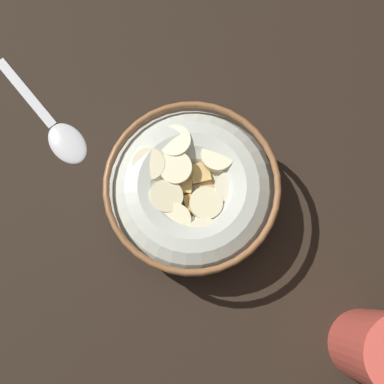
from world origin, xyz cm
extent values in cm
cube|color=black|center=(0.00, 0.00, -1.00)|extent=(135.32, 135.32, 2.00)
cylinder|color=beige|center=(0.00, 0.00, 0.30)|extent=(8.64, 8.64, 0.60)
torus|color=beige|center=(0.00, 0.00, 3.03)|extent=(15.72, 15.72, 6.06)
torus|color=brown|center=(0.00, 0.00, 5.76)|extent=(15.84, 15.84, 0.60)
cylinder|color=white|center=(0.00, 0.00, 3.84)|extent=(12.08, 12.08, 0.40)
cube|color=#B78947|center=(-0.46, -3.87, 4.58)|extent=(2.48, 2.50, 0.96)
cube|color=#B78947|center=(1.38, 0.45, 4.36)|extent=(2.49, 2.46, 0.97)
cube|color=tan|center=(0.81, -1.08, 4.49)|extent=(2.56, 2.56, 1.04)
cube|color=#B78947|center=(1.53, 3.75, 4.48)|extent=(2.07, 2.13, 1.00)
cube|color=tan|center=(2.25, -2.39, 4.51)|extent=(2.23, 2.20, 0.92)
cube|color=#B78947|center=(2.20, -3.99, 4.34)|extent=(2.50, 2.51, 0.94)
cube|color=tan|center=(-4.90, -0.07, 4.37)|extent=(2.28, 2.30, 0.85)
cube|color=#AD7F42|center=(3.73, 1.77, 4.60)|extent=(2.49, 2.49, 0.80)
cube|color=tan|center=(-0.97, 0.32, 4.49)|extent=(2.30, 2.33, 0.90)
cube|color=#AD7F42|center=(4.22, -0.06, 4.56)|extent=(1.99, 1.94, 0.94)
cube|color=tan|center=(4.01, -2.13, 4.36)|extent=(2.17, 2.13, 0.92)
cube|color=tan|center=(-3.11, 0.95, 4.61)|extent=(2.55, 2.56, 1.02)
cube|color=tan|center=(-0.53, 3.45, 4.40)|extent=(2.46, 2.47, 0.91)
cube|color=#B78947|center=(-3.06, -3.69, 4.57)|extent=(2.01, 2.04, 0.87)
cube|color=tan|center=(-2.40, -2.23, 4.40)|extent=(1.90, 1.87, 0.88)
cube|color=tan|center=(-2.91, 3.52, 4.39)|extent=(2.49, 2.47, 0.91)
cube|color=#B78947|center=(-4.04, -1.69, 4.44)|extent=(2.19, 2.21, 0.86)
cube|color=tan|center=(0.44, 4.91, 4.52)|extent=(2.50, 2.50, 0.84)
cube|color=tan|center=(0.01, 1.60, 4.50)|extent=(2.51, 2.51, 0.87)
cylinder|color=beige|center=(-4.37, -0.05, 5.63)|extent=(3.48, 3.49, 0.99)
cylinder|color=#F4EABC|center=(0.80, 3.51, 5.55)|extent=(3.42, 3.45, 1.14)
cylinder|color=beige|center=(0.29, -3.40, 5.43)|extent=(3.23, 3.20, 0.82)
cylinder|color=beige|center=(-1.61, -1.85, 5.46)|extent=(3.81, 3.82, 1.15)
cylinder|color=beige|center=(1.82, -0.83, 5.49)|extent=(4.13, 4.17, 1.03)
cylinder|color=#F4EABC|center=(-2.05, 0.82, 5.63)|extent=(4.01, 4.03, 0.87)
cylinder|color=#F4EABC|center=(-3.23, 2.97, 5.71)|extent=(4.17, 4.12, 1.24)
cylinder|color=#F9EFC6|center=(2.87, -3.36, 5.49)|extent=(3.33, 3.35, 1.01)
cylinder|color=#F9EFC6|center=(3.15, 1.49, 5.26)|extent=(4.23, 4.21, 1.05)
ellipsoid|color=silver|center=(-13.93, -0.67, 0.40)|extent=(5.88, 5.04, 0.80)
cube|color=silver|center=(-20.58, 2.16, 0.18)|extent=(9.11, 4.63, 0.36)
cylinder|color=#D84C3F|center=(20.61, -5.25, 4.92)|extent=(6.55, 6.55, 9.84)
camera|label=1|loc=(4.36, -8.60, 48.11)|focal=46.02mm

